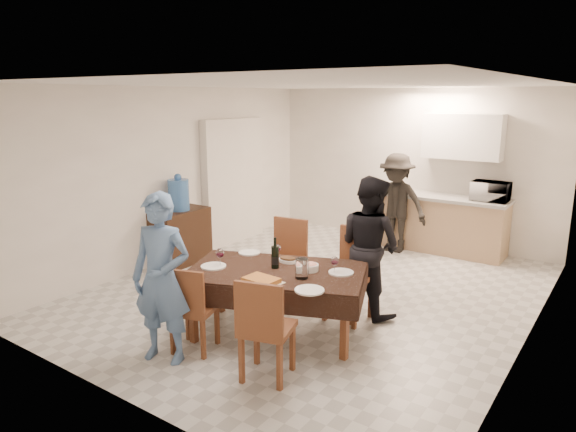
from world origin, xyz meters
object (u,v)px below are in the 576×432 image
(water_pitcher, at_px, (302,268))
(microwave, at_px, (491,191))
(savoury_tart, at_px, (261,280))
(console, at_px, (181,237))
(person_near, at_px, (162,279))
(person_far, at_px, (370,246))
(wine_bottle, at_px, (275,253))
(water_jug, at_px, (179,195))
(person_kitchen, at_px, (396,203))
(dining_table, at_px, (276,273))

(water_pitcher, xyz_separation_m, microwave, (0.79, 4.00, 0.25))
(savoury_tart, bearing_deg, console, 151.26)
(person_near, relative_size, person_far, 1.01)
(console, xyz_separation_m, wine_bottle, (2.51, -1.03, 0.46))
(savoury_tart, relative_size, person_far, 0.24)
(water_pitcher, bearing_deg, person_far, 79.70)
(water_jug, distance_m, water_pitcher, 3.13)
(water_jug, height_order, water_pitcher, water_jug)
(water_pitcher, height_order, person_kitchen, person_kitchen)
(console, relative_size, person_kitchen, 0.56)
(person_kitchen, bearing_deg, microwave, 18.77)
(person_far, bearing_deg, water_jug, 15.79)
(console, relative_size, person_near, 0.55)
(dining_table, distance_m, person_kitchen, 3.51)
(savoury_tart, height_order, person_far, person_far)
(water_pitcher, bearing_deg, dining_table, 171.87)
(console, bearing_deg, person_near, -46.65)
(savoury_tart, distance_m, person_kitchen, 3.89)
(console, bearing_deg, dining_table, -22.85)
(savoury_tart, distance_m, person_far, 1.50)
(person_kitchen, bearing_deg, person_near, -94.60)
(dining_table, bearing_deg, wine_bottle, 113.41)
(person_far, bearing_deg, person_near, 78.67)
(dining_table, xyz_separation_m, person_near, (-0.55, -1.05, 0.14))
(microwave, xyz_separation_m, person_near, (-1.69, -5.00, -0.25))
(microwave, bearing_deg, dining_table, 73.89)
(water_pitcher, distance_m, person_kitchen, 3.59)
(microwave, bearing_deg, water_pitcher, 78.82)
(savoury_tart, relative_size, person_near, 0.24)
(microwave, bearing_deg, water_jug, 37.82)
(dining_table, bearing_deg, person_kitchen, 71.41)
(savoury_tart, relative_size, person_kitchen, 0.24)
(console, relative_size, wine_bottle, 2.70)
(dining_table, distance_m, console, 2.79)
(wine_bottle, xyz_separation_m, water_pitcher, (0.40, -0.10, -0.07))
(person_far, distance_m, person_kitchen, 2.56)
(wine_bottle, relative_size, savoury_tart, 0.86)
(person_far, bearing_deg, person_kitchen, -57.02)
(dining_table, relative_size, person_far, 1.29)
(console, height_order, microwave, microwave)
(person_far, height_order, person_kitchen, person_far)
(wine_bottle, distance_m, person_far, 1.17)
(wine_bottle, relative_size, microwave, 0.61)
(wine_bottle, bearing_deg, water_jug, 157.71)
(wine_bottle, xyz_separation_m, person_kitchen, (-0.13, 3.45, -0.07))
(console, height_order, water_pitcher, water_pitcher)
(console, bearing_deg, savoury_tart, -28.74)
(person_kitchen, bearing_deg, dining_table, -87.00)
(dining_table, height_order, console, console)
(water_jug, xyz_separation_m, savoury_tart, (2.66, -1.46, -0.32))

